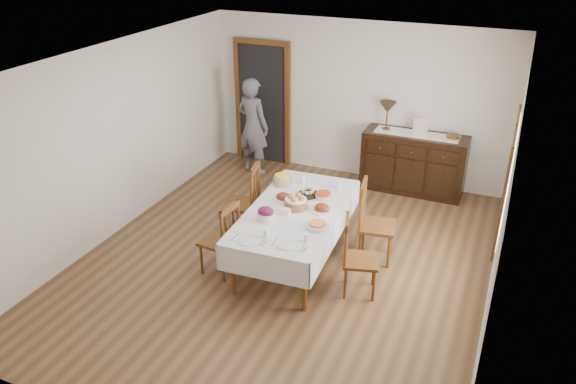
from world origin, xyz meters
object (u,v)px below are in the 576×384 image
at_px(sideboard, 413,163).
at_px(person, 253,123).
at_px(chair_right_far, 373,221).
at_px(chair_left_far, 245,200).
at_px(table_lamp, 388,108).
at_px(chair_left_near, 222,238).
at_px(dining_table, 295,216).
at_px(chair_right_near, 357,256).

relative_size(sideboard, person, 0.91).
xyz_separation_m(chair_right_far, person, (-2.63, 1.89, 0.34)).
xyz_separation_m(chair_left_far, chair_right_far, (1.76, 0.12, 0.00)).
bearing_deg(sideboard, table_lamp, 176.79).
bearing_deg(chair_left_near, chair_right_far, 128.95).
bearing_deg(dining_table, sideboard, 67.54).
bearing_deg(chair_right_far, chair_left_near, 114.01).
height_order(dining_table, chair_left_near, chair_left_near).
distance_m(chair_right_near, sideboard, 3.00).
bearing_deg(sideboard, chair_right_near, -90.71).
bearing_deg(person, chair_left_near, 122.66).
xyz_separation_m(dining_table, chair_right_near, (0.91, -0.33, -0.17)).
height_order(chair_right_near, person, person).
distance_m(chair_left_near, chair_right_near, 1.65).
xyz_separation_m(chair_left_far, person, (-0.87, 2.01, 0.35)).
height_order(chair_left_near, chair_right_far, chair_right_far).
distance_m(chair_left_near, table_lamp, 3.59).
bearing_deg(table_lamp, person, -170.94).
bearing_deg(chair_right_far, sideboard, -10.47).
xyz_separation_m(dining_table, chair_left_near, (-0.72, -0.59, -0.17)).
distance_m(sideboard, person, 2.74).
bearing_deg(sideboard, chair_right_far, -91.53).
bearing_deg(chair_left_far, person, -168.65).
xyz_separation_m(chair_left_near, person, (-1.02, 2.94, 0.40)).
bearing_deg(dining_table, chair_left_near, -143.62).
distance_m(chair_left_near, chair_left_far, 0.94).
relative_size(dining_table, chair_right_far, 2.08).
bearing_deg(chair_left_far, chair_right_near, 57.62).
distance_m(chair_left_near, person, 3.13).
bearing_deg(person, dining_table, 140.15).
relative_size(chair_left_near, person, 0.55).
relative_size(chair_right_far, sideboard, 0.67).
bearing_deg(chair_right_near, person, 29.58).
bearing_deg(table_lamp, chair_left_far, -119.38).
bearing_deg(chair_right_far, person, 45.30).
height_order(chair_left_far, person, person).
distance_m(chair_right_near, table_lamp, 3.17).
relative_size(chair_right_near, chair_right_far, 0.90).
bearing_deg(chair_left_far, chair_right_far, 81.79).
height_order(chair_right_far, sideboard, chair_right_far).
bearing_deg(chair_right_near, chair_left_far, 54.41).
bearing_deg(chair_right_near, chair_right_far, -13.55).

